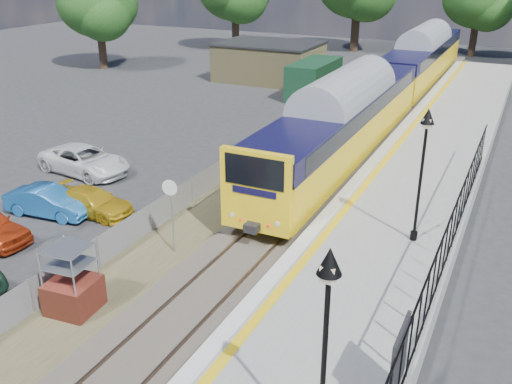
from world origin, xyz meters
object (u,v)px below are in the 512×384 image
Objects in this scene: train at (393,81)px; car_yellow at (93,202)px; brick_plinth at (72,281)px; speed_sign at (171,204)px; victorian_lamp_south at (327,309)px; victorian_lamp_north at (425,145)px; car_blue at (49,202)px; car_white at (85,160)px.

train is 11.09× the size of car_yellow.
brick_plinth is 0.77× the size of speed_sign.
speed_sign is 0.77× the size of car_yellow.
victorian_lamp_south and victorian_lamp_north have the same top height.
victorian_lamp_south is 1.25× the size of car_yellow.
speed_sign is at bearing 138.90° from victorian_lamp_south.
train is 22.10m from speed_sign.
car_yellow is at bearing 126.21° from brick_plinth.
speed_sign is (-8.00, 6.98, -2.36)m from victorian_lamp_south.
brick_plinth is 0.60× the size of car_blue.
car_yellow is (-7.34, -20.58, -1.81)m from train.
car_blue is 1.00× the size of car_yellow.
speed_sign is at bearing -113.42° from car_white.
victorian_lamp_north is at bearing -80.93° from car_yellow.
car_yellow is at bearing -66.26° from car_blue.
victorian_lamp_south is at bearing -79.24° from train.
train is at bearing 76.01° from speed_sign.
victorian_lamp_north is 2.10× the size of brick_plinth.
victorian_lamp_south is 1.62× the size of speed_sign.
speed_sign is 6.52m from car_blue.
car_blue is (-6.36, 0.51, -1.33)m from speed_sign.
car_white is (-1.99, 4.42, 0.06)m from car_blue.
car_yellow is (-4.16, 5.68, -0.52)m from brick_plinth.
brick_plinth is at bearing -139.21° from victorian_lamp_north.
speed_sign is at bearing -96.50° from train.
victorian_lamp_south is at bearing -88.85° from victorian_lamp_north.
brick_plinth is 0.59× the size of car_yellow.
speed_sign reaches higher than car_yellow.
train is 11.13× the size of car_blue.
car_yellow is (-12.84, 8.35, -3.76)m from victorian_lamp_south.
train is (-5.30, 18.93, -1.96)m from victorian_lamp_north.
brick_plinth is (-8.69, 2.68, -3.25)m from victorian_lamp_south.
train reaches higher than car_yellow.
car_blue is at bearing 167.96° from speed_sign.
train is at bearing -25.42° from car_white.
train is 20.26m from car_white.
victorian_lamp_north is at bearing 91.15° from victorian_lamp_south.
victorian_lamp_south is 1.00× the size of victorian_lamp_north.
victorian_lamp_north is at bearing -85.93° from car_blue.
victorian_lamp_south is 10.88m from speed_sign.
victorian_lamp_south reaches higher than brick_plinth.
car_white is (-3.51, 3.55, 0.13)m from car_yellow.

